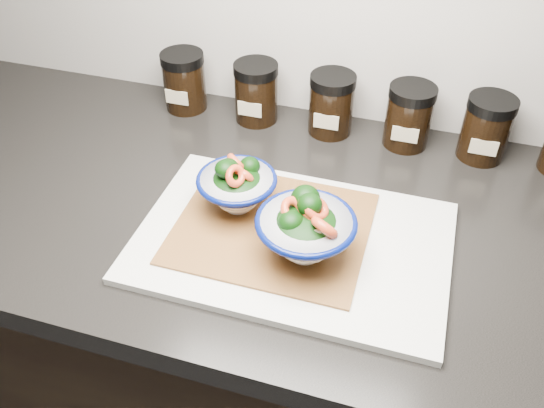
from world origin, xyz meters
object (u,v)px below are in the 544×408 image
(cutting_board, at_px, (292,242))
(spice_jar_d, at_px, (409,116))
(spice_jar_a, at_px, (184,81))
(spice_jar_c, at_px, (331,104))
(bowl_left, at_px, (237,186))
(spice_jar_b, at_px, (256,92))
(bowl_right, at_px, (306,230))
(spice_jar_e, at_px, (486,128))

(cutting_board, relative_size, spice_jar_d, 3.98)
(cutting_board, bearing_deg, spice_jar_a, 134.18)
(spice_jar_c, height_order, spice_jar_d, same)
(bowl_left, height_order, spice_jar_b, spice_jar_b)
(bowl_right, relative_size, spice_jar_d, 1.23)
(bowl_left, height_order, spice_jar_e, spice_jar_e)
(bowl_left, relative_size, bowl_right, 0.87)
(spice_jar_d, bearing_deg, spice_jar_a, 180.00)
(spice_jar_a, height_order, spice_jar_d, same)
(spice_jar_b, distance_m, spice_jar_e, 0.41)
(spice_jar_d, bearing_deg, bowl_right, -106.45)
(spice_jar_c, xyz_separation_m, spice_jar_d, (0.14, 0.00, 0.00))
(bowl_left, height_order, spice_jar_d, spice_jar_d)
(bowl_left, bearing_deg, bowl_right, -28.62)
(bowl_left, relative_size, spice_jar_d, 1.08)
(cutting_board, height_order, spice_jar_b, spice_jar_b)
(bowl_right, distance_m, spice_jar_b, 0.38)
(bowl_right, bearing_deg, bowl_left, 151.38)
(bowl_left, distance_m, spice_jar_e, 0.44)
(spice_jar_d, height_order, spice_jar_e, same)
(spice_jar_a, bearing_deg, bowl_left, -52.95)
(bowl_left, xyz_separation_m, bowl_right, (0.12, -0.07, 0.01))
(bowl_left, relative_size, spice_jar_b, 1.08)
(spice_jar_d, bearing_deg, bowl_left, -129.65)
(bowl_left, bearing_deg, spice_jar_d, 50.35)
(spice_jar_b, height_order, spice_jar_e, same)
(bowl_left, bearing_deg, cutting_board, -23.01)
(bowl_left, bearing_deg, spice_jar_e, 37.30)
(cutting_board, bearing_deg, bowl_right, -46.12)
(cutting_board, bearing_deg, spice_jar_d, 68.33)
(spice_jar_a, xyz_separation_m, spice_jar_d, (0.43, 0.00, 0.00))
(cutting_board, distance_m, spice_jar_d, 0.34)
(spice_jar_b, height_order, spice_jar_d, same)
(cutting_board, bearing_deg, spice_jar_e, 50.80)
(spice_jar_a, bearing_deg, spice_jar_d, 0.00)
(bowl_left, xyz_separation_m, spice_jar_d, (0.22, 0.27, 0.00))
(bowl_left, distance_m, spice_jar_c, 0.28)
(bowl_right, height_order, spice_jar_a, bowl_right)
(spice_jar_b, height_order, spice_jar_c, same)
(bowl_right, xyz_separation_m, spice_jar_d, (0.10, 0.34, -0.00))
(spice_jar_a, bearing_deg, cutting_board, -45.82)
(cutting_board, height_order, bowl_left, bowl_left)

